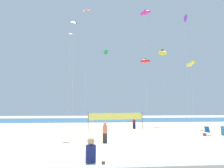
% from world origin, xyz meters
% --- Properties ---
extents(ground_plane, '(120.00, 120.00, 0.00)m').
position_xyz_m(ground_plane, '(0.00, 0.00, 0.00)').
color(ground_plane, beige).
extents(ocean_band, '(120.00, 20.00, 0.01)m').
position_xyz_m(ocean_band, '(0.00, 32.55, 0.00)').
color(ocean_band, '#28608C').
rests_on(ocean_band, ground).
extents(mother_figure, '(0.39, 0.39, 1.71)m').
position_xyz_m(mother_figure, '(-2.48, -10.61, 0.91)').
color(mother_figure, '#99B28C').
rests_on(mother_figure, ground).
extents(beachgoer_maroon_shirt, '(0.38, 0.38, 1.68)m').
position_xyz_m(beachgoer_maroon_shirt, '(3.45, 10.01, 0.90)').
color(beachgoer_maroon_shirt, navy).
rests_on(beachgoer_maroon_shirt, ground).
extents(beachgoer_coral_shirt, '(0.39, 0.39, 1.68)m').
position_xyz_m(beachgoer_coral_shirt, '(-1.37, -1.43, 0.90)').
color(beachgoer_coral_shirt, '#2D2D33').
rests_on(beachgoer_coral_shirt, ground).
extents(folding_beach_chair, '(0.52, 0.65, 0.89)m').
position_xyz_m(folding_beach_chair, '(9.79, 2.34, 0.47)').
color(folding_beach_chair, '#1959B2').
rests_on(folding_beach_chair, ground).
extents(trash_barrel, '(0.53, 0.53, 0.95)m').
position_xyz_m(trash_barrel, '(11.34, 2.01, 0.47)').
color(trash_barrel, teal).
rests_on(trash_barrel, ground).
extents(volleyball_net, '(7.59, 1.75, 2.40)m').
position_xyz_m(volleyball_net, '(0.83, 9.10, 1.63)').
color(volleyball_net, '#4C4C51').
rests_on(volleyball_net, ground).
extents(beach_handbag, '(0.33, 0.17, 0.27)m').
position_xyz_m(beach_handbag, '(9.12, 1.84, 0.13)').
color(beach_handbag, '#7A3872').
rests_on(beach_handbag, ground).
extents(kite_magenta_diamond, '(0.85, 0.86, 14.70)m').
position_xyz_m(kite_magenta_diamond, '(-6.05, 12.86, 14.31)').
color(kite_magenta_diamond, silver).
rests_on(kite_magenta_diamond, ground).
extents(kite_violet_delta, '(0.40, 1.38, 18.00)m').
position_xyz_m(kite_violet_delta, '(12.29, 11.66, 17.28)').
color(kite_violet_delta, silver).
rests_on(kite_violet_delta, ground).
extents(kite_yellow_tube, '(0.62, 2.37, 9.38)m').
position_xyz_m(kite_yellow_tube, '(11.58, 8.86, 9.15)').
color(kite_yellow_tube, silver).
rests_on(kite_yellow_tube, ground).
extents(kite_magenta_inflatable, '(2.13, 2.01, 21.14)m').
position_xyz_m(kite_magenta_inflatable, '(7.26, 16.87, 20.52)').
color(kite_magenta_inflatable, silver).
rests_on(kite_magenta_inflatable, ground).
extents(kite_red_inflatable, '(1.61, 0.75, 10.55)m').
position_xyz_m(kite_red_inflatable, '(5.71, 11.82, 10.12)').
color(kite_red_inflatable, silver).
rests_on(kite_red_inflatable, ground).
extents(kite_black_diamond, '(0.87, 0.87, 11.97)m').
position_xyz_m(kite_black_diamond, '(-4.39, 2.04, 11.60)').
color(kite_black_diamond, silver).
rests_on(kite_black_diamond, ground).
extents(kite_pink_tube, '(1.34, 1.05, 19.69)m').
position_xyz_m(kite_pink_tube, '(-3.58, 14.70, 19.35)').
color(kite_pink_tube, silver).
rests_on(kite_pink_tube, ground).
extents(kite_green_delta, '(1.01, 0.78, 13.99)m').
position_xyz_m(kite_green_delta, '(0.16, 19.68, 13.50)').
color(kite_green_delta, silver).
rests_on(kite_green_delta, ground).
extents(kite_yellow_inflatable, '(1.71, 2.73, 14.41)m').
position_xyz_m(kite_yellow_inflatable, '(11.25, 19.36, 13.65)').
color(kite_yellow_inflatable, silver).
rests_on(kite_yellow_inflatable, ground).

